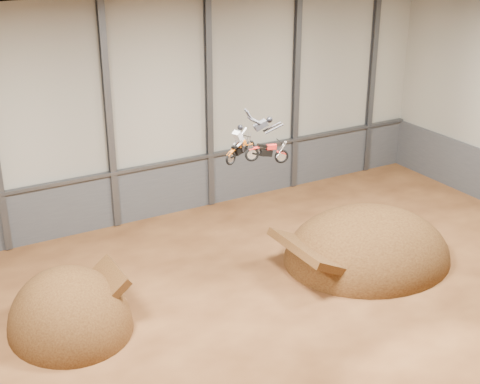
# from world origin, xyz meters

# --- Properties ---
(floor) EXTENTS (40.00, 40.00, 0.00)m
(floor) POSITION_xyz_m (0.00, 0.00, 0.00)
(floor) COLOR #542E16
(floor) RESTS_ON ground
(back_wall) EXTENTS (40.00, 0.10, 14.00)m
(back_wall) POSITION_xyz_m (0.00, 15.00, 7.00)
(back_wall) COLOR #A5A192
(back_wall) RESTS_ON ground
(ceiling) EXTENTS (40.00, 40.00, 0.00)m
(ceiling) POSITION_xyz_m (0.00, 0.00, 14.00)
(ceiling) COLOR black
(ceiling) RESTS_ON back_wall
(lower_band_back) EXTENTS (39.80, 0.18, 3.50)m
(lower_band_back) POSITION_xyz_m (0.00, 14.90, 1.75)
(lower_band_back) COLOR #4A4C51
(lower_band_back) RESTS_ON ground
(steel_rail) EXTENTS (39.80, 0.35, 0.20)m
(steel_rail) POSITION_xyz_m (0.00, 14.75, 3.55)
(steel_rail) COLOR #47494F
(steel_rail) RESTS_ON lower_band_back
(steel_column_2) EXTENTS (0.40, 0.36, 13.90)m
(steel_column_2) POSITION_xyz_m (-3.33, 14.80, 7.00)
(steel_column_2) COLOR #47494F
(steel_column_2) RESTS_ON ground
(steel_column_3) EXTENTS (0.40, 0.36, 13.90)m
(steel_column_3) POSITION_xyz_m (3.33, 14.80, 7.00)
(steel_column_3) COLOR #47494F
(steel_column_3) RESTS_ON ground
(steel_column_4) EXTENTS (0.40, 0.36, 13.90)m
(steel_column_4) POSITION_xyz_m (10.00, 14.80, 7.00)
(steel_column_4) COLOR #47494F
(steel_column_4) RESTS_ON ground
(steel_column_5) EXTENTS (0.40, 0.36, 13.90)m
(steel_column_5) POSITION_xyz_m (16.67, 14.80, 7.00)
(steel_column_5) COLOR #47494F
(steel_column_5) RESTS_ON ground
(takeoff_ramp) EXTENTS (5.78, 6.67, 5.78)m
(takeoff_ramp) POSITION_xyz_m (-9.17, 5.07, 0.00)
(takeoff_ramp) COLOR #3A210E
(takeoff_ramp) RESTS_ON ground
(landing_ramp) EXTENTS (9.81, 8.68, 5.66)m
(landing_ramp) POSITION_xyz_m (7.54, 3.55, 0.00)
(landing_ramp) COLOR #3A210E
(landing_ramp) RESTS_ON ground
(fmx_rider_a) EXTENTS (2.45, 1.52, 2.16)m
(fmx_rider_a) POSITION_xyz_m (-0.28, 4.34, 8.11)
(fmx_rider_a) COLOR #D25C10
(fmx_rider_b) EXTENTS (3.37, 1.59, 2.92)m
(fmx_rider_b) POSITION_xyz_m (0.48, 3.30, 8.44)
(fmx_rider_b) COLOR red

